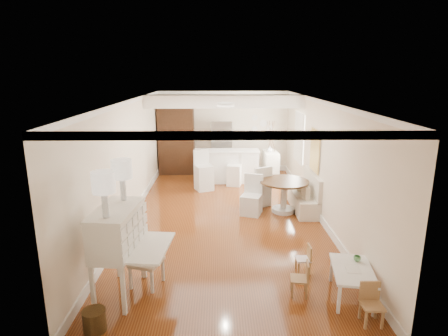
{
  "coord_description": "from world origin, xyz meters",
  "views": [
    {
      "loc": [
        -0.15,
        -8.48,
        3.41
      ],
      "look_at": [
        -0.03,
        0.3,
        1.16
      ],
      "focal_mm": 30.0,
      "sensor_mm": 36.0,
      "label": 1
    }
  ],
  "objects_px": {
    "wicker_basket": "(94,321)",
    "kids_chair_a": "(299,278)",
    "breakfast_counter": "(227,166)",
    "sideboard": "(270,166)",
    "bar_stool_right": "(234,169)",
    "kids_chair_b": "(303,259)",
    "fridge": "(232,148)",
    "kids_chair_c": "(372,305)",
    "slip_chair_far": "(258,185)",
    "bar_stool_left": "(204,171)",
    "gustavian_armchair": "(146,261)",
    "secretary_bureau": "(119,252)",
    "dining_table": "(284,196)",
    "kids_table": "(351,283)",
    "pantry_cabinet": "(177,141)",
    "slip_chair_near": "(251,195)"
  },
  "relations": [
    {
      "from": "gustavian_armchair",
      "to": "wicker_basket",
      "type": "xyz_separation_m",
      "value": [
        -0.5,
        -1.13,
        -0.28
      ]
    },
    {
      "from": "kids_chair_b",
      "to": "slip_chair_near",
      "type": "height_order",
      "value": "slip_chair_near"
    },
    {
      "from": "breakfast_counter",
      "to": "sideboard",
      "type": "xyz_separation_m",
      "value": [
        1.43,
        0.25,
        -0.05
      ]
    },
    {
      "from": "secretary_bureau",
      "to": "kids_chair_c",
      "type": "height_order",
      "value": "secretary_bureau"
    },
    {
      "from": "kids_table",
      "to": "dining_table",
      "type": "relative_size",
      "value": 0.82
    },
    {
      "from": "secretary_bureau",
      "to": "dining_table",
      "type": "distance_m",
      "value": 4.77
    },
    {
      "from": "secretary_bureau",
      "to": "kids_chair_a",
      "type": "bearing_deg",
      "value": 4.17
    },
    {
      "from": "fridge",
      "to": "kids_chair_c",
      "type": "bearing_deg",
      "value": -78.45
    },
    {
      "from": "slip_chair_far",
      "to": "bar_stool_left",
      "type": "distance_m",
      "value": 1.98
    },
    {
      "from": "secretary_bureau",
      "to": "sideboard",
      "type": "distance_m",
      "value": 7.3
    },
    {
      "from": "fridge",
      "to": "sideboard",
      "type": "distance_m",
      "value": 1.53
    },
    {
      "from": "wicker_basket",
      "to": "kids_chair_a",
      "type": "distance_m",
      "value": 3.06
    },
    {
      "from": "slip_chair_far",
      "to": "pantry_cabinet",
      "type": "xyz_separation_m",
      "value": [
        -2.48,
        3.26,
        0.61
      ]
    },
    {
      "from": "kids_chair_a",
      "to": "bar_stool_right",
      "type": "distance_m",
      "value": 6.0
    },
    {
      "from": "breakfast_counter",
      "to": "pantry_cabinet",
      "type": "xyz_separation_m",
      "value": [
        -1.7,
        1.08,
        0.63
      ]
    },
    {
      "from": "bar_stool_left",
      "to": "bar_stool_right",
      "type": "relative_size",
      "value": 1.15
    },
    {
      "from": "dining_table",
      "to": "slip_chair_far",
      "type": "xyz_separation_m",
      "value": [
        -0.58,
        0.56,
        0.12
      ]
    },
    {
      "from": "bar_stool_left",
      "to": "kids_chair_c",
      "type": "bearing_deg",
      "value": -90.49
    },
    {
      "from": "bar_stool_left",
      "to": "kids_chair_b",
      "type": "bearing_deg",
      "value": -91.12
    },
    {
      "from": "gustavian_armchair",
      "to": "wicker_basket",
      "type": "bearing_deg",
      "value": 174.11
    },
    {
      "from": "bar_stool_right",
      "to": "kids_chair_b",
      "type": "bearing_deg",
      "value": -66.5
    },
    {
      "from": "gustavian_armchair",
      "to": "sideboard",
      "type": "xyz_separation_m",
      "value": [
        2.87,
        6.28,
        0.03
      ]
    },
    {
      "from": "kids_chair_c",
      "to": "bar_stool_right",
      "type": "distance_m",
      "value": 6.86
    },
    {
      "from": "kids_chair_b",
      "to": "bar_stool_right",
      "type": "distance_m",
      "value": 5.35
    },
    {
      "from": "gustavian_armchair",
      "to": "fridge",
      "type": "bearing_deg",
      "value": 5.1
    },
    {
      "from": "wicker_basket",
      "to": "kids_chair_b",
      "type": "bearing_deg",
      "value": 25.46
    },
    {
      "from": "gustavian_armchair",
      "to": "kids_chair_c",
      "type": "distance_m",
      "value": 3.46
    },
    {
      "from": "kids_chair_a",
      "to": "slip_chair_near",
      "type": "distance_m",
      "value": 3.52
    },
    {
      "from": "dining_table",
      "to": "kids_chair_a",
      "type": "bearing_deg",
      "value": -95.73
    },
    {
      "from": "secretary_bureau",
      "to": "pantry_cabinet",
      "type": "distance_m",
      "value": 7.39
    },
    {
      "from": "bar_stool_right",
      "to": "wicker_basket",
      "type": "bearing_deg",
      "value": -95.01
    },
    {
      "from": "wicker_basket",
      "to": "bar_stool_left",
      "type": "xyz_separation_m",
      "value": [
        1.25,
        6.3,
        0.44
      ]
    },
    {
      "from": "kids_table",
      "to": "breakfast_counter",
      "type": "xyz_separation_m",
      "value": [
        -1.8,
        6.44,
        0.27
      ]
    },
    {
      "from": "kids_chair_b",
      "to": "dining_table",
      "type": "distance_m",
      "value": 2.93
    },
    {
      "from": "bar_stool_left",
      "to": "secretary_bureau",
      "type": "bearing_deg",
      "value": -124.38
    },
    {
      "from": "slip_chair_near",
      "to": "slip_chair_far",
      "type": "distance_m",
      "value": 0.73
    },
    {
      "from": "gustavian_armchair",
      "to": "bar_stool_left",
      "type": "xyz_separation_m",
      "value": [
        0.74,
        5.17,
        0.16
      ]
    },
    {
      "from": "kids_chair_c",
      "to": "pantry_cabinet",
      "type": "distance_m",
      "value": 8.94
    },
    {
      "from": "kids_chair_a",
      "to": "sideboard",
      "type": "xyz_separation_m",
      "value": [
        0.43,
        6.61,
        0.18
      ]
    },
    {
      "from": "secretary_bureau",
      "to": "breakfast_counter",
      "type": "distance_m",
      "value": 6.55
    },
    {
      "from": "gustavian_armchair",
      "to": "breakfast_counter",
      "type": "height_order",
      "value": "breakfast_counter"
    },
    {
      "from": "wicker_basket",
      "to": "breakfast_counter",
      "type": "bearing_deg",
      "value": 74.83
    },
    {
      "from": "gustavian_armchair",
      "to": "kids_chair_a",
      "type": "relative_size",
      "value": 1.51
    },
    {
      "from": "secretary_bureau",
      "to": "dining_table",
      "type": "xyz_separation_m",
      "value": [
        3.17,
        3.55,
        -0.31
      ]
    },
    {
      "from": "slip_chair_near",
      "to": "pantry_cabinet",
      "type": "relative_size",
      "value": 0.43
    },
    {
      "from": "fridge",
      "to": "breakfast_counter",
      "type": "bearing_deg",
      "value": -100.78
    },
    {
      "from": "wicker_basket",
      "to": "dining_table",
      "type": "bearing_deg",
      "value": 53.18
    },
    {
      "from": "kids_chair_b",
      "to": "kids_chair_c",
      "type": "relative_size",
      "value": 0.85
    },
    {
      "from": "kids_chair_c",
      "to": "bar_stool_left",
      "type": "relative_size",
      "value": 0.5
    },
    {
      "from": "secretary_bureau",
      "to": "pantry_cabinet",
      "type": "xyz_separation_m",
      "value": [
        0.1,
        7.37,
        0.43
      ]
    }
  ]
}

